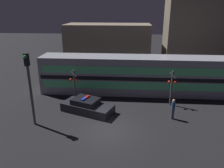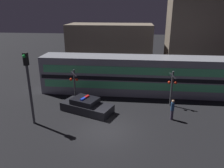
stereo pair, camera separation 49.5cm
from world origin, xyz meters
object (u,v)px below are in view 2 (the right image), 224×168
Objects in this scene: train at (133,75)px; pedestrian at (172,110)px; police_car at (87,106)px; traffic_light_corner at (29,83)px; crossing_signal_near at (172,87)px.

pedestrian is (3.24, -5.61, -1.04)m from train.
traffic_light_corner is (-3.65, -2.41, 2.81)m from police_car.
train reaches higher than pedestrian.
pedestrian is at bearing 15.67° from police_car.
train is 4.59m from crossing_signal_near.
pedestrian is at bearing -59.97° from train.
police_car is 0.86× the size of traffic_light_corner.
train is 11.03× the size of pedestrian.
police_car is 2.81× the size of pedestrian.
train is 6.40m from police_car.
police_car is at bearing -128.00° from train.
pedestrian is at bearing -95.96° from crossing_signal_near.
pedestrian is 2.84m from crossing_signal_near.
police_car is at bearing 33.45° from traffic_light_corner.
pedestrian is 0.31× the size of traffic_light_corner.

